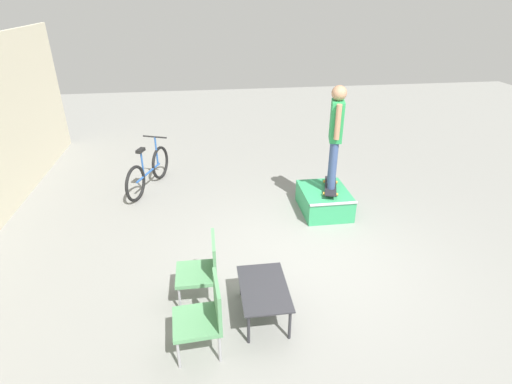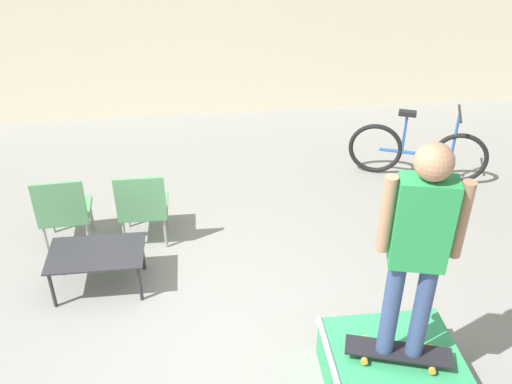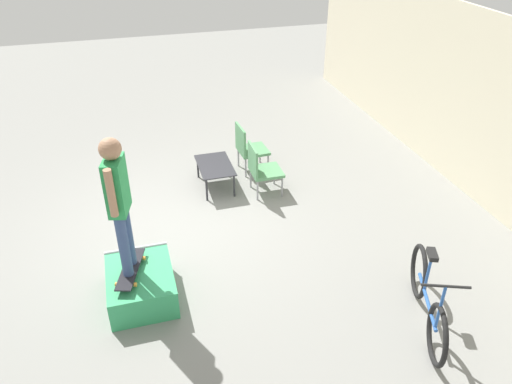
% 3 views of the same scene
% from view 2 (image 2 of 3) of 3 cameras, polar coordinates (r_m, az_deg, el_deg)
% --- Properties ---
extents(ground_plane, '(24.00, 24.00, 0.00)m').
position_cam_2_polar(ground_plane, '(5.38, -5.11, -14.41)').
color(ground_plane, gray).
extents(house_wall_back, '(12.00, 0.06, 3.00)m').
position_cam_2_polar(house_wall_back, '(9.05, -6.86, 16.54)').
color(house_wall_back, beige).
rests_on(house_wall_back, ground_plane).
extents(skate_ramp_box, '(1.06, 0.83, 0.44)m').
position_cam_2_polar(skate_ramp_box, '(4.98, 13.23, -16.70)').
color(skate_ramp_box, '#339E60').
rests_on(skate_ramp_box, ground_plane).
extents(skateboard_on_ramp, '(0.84, 0.43, 0.07)m').
position_cam_2_polar(skateboard_on_ramp, '(4.71, 14.03, -15.23)').
color(skateboard_on_ramp, black).
rests_on(skateboard_on_ramp, skate_ramp_box).
extents(person_skater, '(0.56, 0.29, 1.79)m').
position_cam_2_polar(person_skater, '(4.01, 16.02, -4.65)').
color(person_skater, '#384C7A').
rests_on(person_skater, skateboard_on_ramp).
extents(coffee_table, '(0.93, 0.58, 0.44)m').
position_cam_2_polar(coffee_table, '(5.83, -15.65, -6.20)').
color(coffee_table, '#2D2D33').
rests_on(coffee_table, ground_plane).
extents(patio_chair_left, '(0.55, 0.55, 0.91)m').
position_cam_2_polar(patio_chair_left, '(6.43, -18.68, -1.64)').
color(patio_chair_left, '#99999E').
rests_on(patio_chair_left, ground_plane).
extents(patio_chair_right, '(0.52, 0.52, 0.91)m').
position_cam_2_polar(patio_chair_right, '(6.29, -11.26, -1.22)').
color(patio_chair_right, '#99999E').
rests_on(patio_chair_right, ground_plane).
extents(bicycle, '(1.69, 0.76, 0.99)m').
position_cam_2_polar(bicycle, '(7.76, 15.82, 3.88)').
color(bicycle, black).
rests_on(bicycle, ground_plane).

